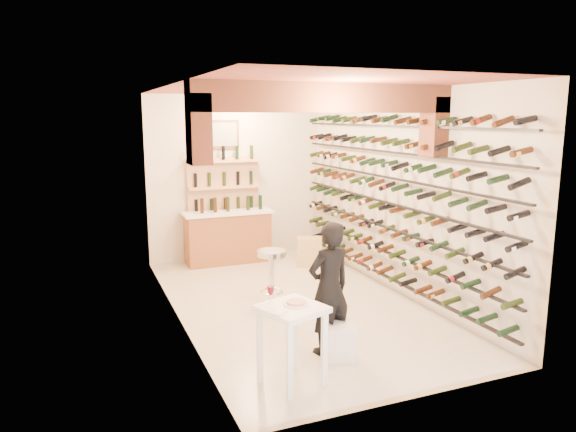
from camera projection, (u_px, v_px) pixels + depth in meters
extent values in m
plane|color=beige|center=(295.00, 304.00, 8.10)|extent=(6.00, 6.00, 0.00)
cube|color=beige|center=(237.00, 178.00, 10.54)|extent=(3.50, 0.02, 3.20)
cube|color=beige|center=(419.00, 244.00, 5.07)|extent=(3.50, 0.02, 3.20)
cube|color=beige|center=(176.00, 207.00, 7.16)|extent=(0.02, 6.00, 3.20)
cube|color=beige|center=(397.00, 193.00, 8.45)|extent=(0.02, 6.00, 3.20)
cube|color=brown|center=(296.00, 87.00, 7.51)|extent=(3.50, 6.00, 0.02)
cube|color=brown|center=(327.00, 98.00, 6.63)|extent=(3.50, 0.35, 0.36)
cube|color=brown|center=(199.00, 129.00, 6.10)|extent=(0.24, 0.35, 0.80)
cube|color=brown|center=(434.00, 127.00, 7.30)|extent=(0.24, 0.35, 0.80)
cube|color=black|center=(386.00, 276.00, 8.64)|extent=(0.06, 5.70, 0.03)
cube|color=black|center=(387.00, 252.00, 8.57)|extent=(0.06, 5.70, 0.03)
cube|color=black|center=(388.00, 228.00, 8.49)|extent=(0.06, 5.70, 0.03)
cube|color=black|center=(389.00, 203.00, 8.42)|extent=(0.06, 5.70, 0.03)
cube|color=black|center=(389.00, 178.00, 8.35)|extent=(0.06, 5.70, 0.03)
cube|color=black|center=(390.00, 152.00, 8.27)|extent=(0.06, 5.70, 0.03)
cube|color=black|center=(391.00, 126.00, 8.20)|extent=(0.06, 5.70, 0.03)
cube|color=#95562E|center=(228.00, 238.00, 10.31)|extent=(1.60, 0.55, 0.96)
cube|color=white|center=(227.00, 212.00, 10.22)|extent=(1.70, 0.62, 0.05)
cube|color=tan|center=(224.00, 209.00, 10.46)|extent=(1.40, 0.10, 2.00)
cube|color=tan|center=(226.00, 238.00, 10.47)|extent=(1.40, 0.28, 0.04)
cube|color=tan|center=(225.00, 213.00, 10.38)|extent=(1.40, 0.28, 0.04)
cube|color=tan|center=(224.00, 187.00, 10.29)|extent=(1.40, 0.28, 0.04)
cube|color=tan|center=(224.00, 161.00, 10.20)|extent=(1.40, 0.28, 0.04)
cube|color=brown|center=(221.00, 134.00, 10.24)|extent=(0.70, 0.04, 0.55)
cube|color=#99998C|center=(222.00, 134.00, 10.22)|extent=(0.60, 0.01, 0.45)
cube|color=white|center=(292.00, 309.00, 5.53)|extent=(0.75, 0.75, 0.06)
cube|color=white|center=(289.00, 363.00, 5.27)|extent=(0.06, 0.06, 0.81)
cube|color=white|center=(324.00, 349.00, 5.58)|extent=(0.06, 0.06, 0.81)
cube|color=white|center=(260.00, 347.00, 5.63)|extent=(0.06, 0.06, 0.81)
cube|color=white|center=(294.00, 335.00, 5.94)|extent=(0.06, 0.06, 0.81)
cylinder|color=white|center=(296.00, 304.00, 5.56)|extent=(0.27, 0.27, 0.02)
cylinder|color=#BF7266|center=(296.00, 302.00, 5.56)|extent=(0.21, 0.21, 0.02)
cube|color=white|center=(278.00, 312.00, 5.32)|extent=(0.19, 0.19, 0.02)
cylinder|color=white|center=(271.00, 303.00, 5.62)|extent=(0.08, 0.08, 0.00)
cylinder|color=white|center=(271.00, 298.00, 5.60)|extent=(0.01, 0.01, 0.10)
cone|color=#510613|center=(271.00, 290.00, 5.59)|extent=(0.08, 0.08, 0.09)
cube|color=white|center=(340.00, 341.00, 6.26)|extent=(0.41, 0.41, 0.40)
imported|color=black|center=(329.00, 288.00, 6.31)|extent=(0.65, 0.49, 1.60)
cylinder|color=silver|center=(272.00, 307.00, 7.92)|extent=(0.45, 0.45, 0.03)
cylinder|color=silver|center=(272.00, 281.00, 7.85)|extent=(0.09, 0.09, 0.79)
cylinder|color=silver|center=(271.00, 253.00, 7.77)|extent=(0.43, 0.43, 0.08)
torus|color=silver|center=(272.00, 292.00, 7.88)|extent=(0.34, 0.34, 0.03)
cube|color=tan|center=(309.00, 258.00, 10.13)|extent=(0.57, 0.49, 0.29)
cube|color=tan|center=(309.00, 244.00, 10.08)|extent=(0.53, 0.45, 0.26)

